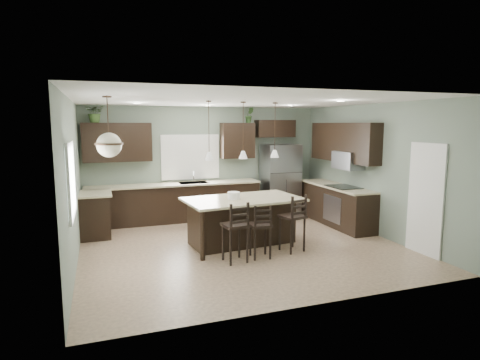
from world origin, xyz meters
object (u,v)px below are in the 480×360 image
plant_back_left (95,112)px  bar_stool_left (235,232)px  serving_dish (234,196)px  bar_stool_right (292,223)px  kitchen_island (243,221)px  bar_stool_center (260,231)px  refrigerator (280,180)px

plant_back_left → bar_stool_left: bearing=-57.1°
serving_dish → bar_stool_right: bearing=-37.5°
bar_stool_right → plant_back_left: bearing=122.8°
kitchen_island → bar_stool_right: bar_stool_right is taller
serving_dish → bar_stool_left: 1.06m
bar_stool_center → plant_back_left: bearing=134.1°
serving_dish → plant_back_left: size_ratio=0.52×
plant_back_left → kitchen_island: bearing=-42.3°
bar_stool_center → plant_back_left: (-2.67, 3.31, 2.14)m
refrigerator → bar_stool_left: 3.88m
bar_stool_left → serving_dish: bearing=65.5°
kitchen_island → serving_dish: size_ratio=9.37×
bar_stool_right → plant_back_left: (-3.38, 3.15, 2.09)m
serving_dish → bar_stool_center: bearing=-76.5°
refrigerator → serving_dish: refrigerator is taller
kitchen_island → plant_back_left: plant_back_left is taller
plant_back_left → refrigerator: bearing=-3.4°
bar_stool_right → bar_stool_left: bearing=175.9°
kitchen_island → serving_dish: (-0.20, -0.02, 0.53)m
bar_stool_right → serving_dish: bearing=128.3°
bar_stool_center → plant_back_left: 4.76m
kitchen_island → bar_stool_left: bar_stool_left is taller
bar_stool_center → bar_stool_right: bearing=17.7°
serving_dish → bar_stool_center: size_ratio=0.24×
refrigerator → serving_dish: bearing=-132.7°
refrigerator → bar_stool_left: size_ratio=1.73×
bar_stool_center → bar_stool_right: (0.71, 0.16, 0.05)m
refrigerator → kitchen_island: 2.86m
serving_dish → plant_back_left: (-2.47, 2.45, 1.64)m
bar_stool_left → bar_stool_center: (0.49, 0.06, -0.04)m
refrigerator → bar_stool_right: 3.11m
refrigerator → plant_back_left: (-4.48, 0.27, 1.71)m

